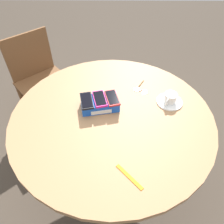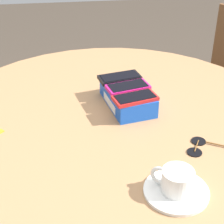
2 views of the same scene
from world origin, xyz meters
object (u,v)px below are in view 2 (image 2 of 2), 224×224
at_px(phone_red, 135,98).
at_px(phone_box, 127,97).
at_px(saucer, 176,191).
at_px(phone_black, 120,77).
at_px(phone_magenta, 128,87).
at_px(round_table, 112,144).
at_px(coffee_cup, 176,180).
at_px(sunglasses, 199,146).

bearing_deg(phone_red, phone_box, -171.57).
relative_size(phone_red, saucer, 0.94).
xyz_separation_m(phone_black, phone_magenta, (0.07, 0.02, 0.00)).
height_order(round_table, phone_red, phone_red).
bearing_deg(saucer, phone_red, -173.97).
relative_size(round_table, phone_magenta, 7.88).
relative_size(phone_box, coffee_cup, 2.44).
xyz_separation_m(phone_box, saucer, (0.40, 0.05, -0.02)).
bearing_deg(round_table, saucer, 17.19).
bearing_deg(phone_box, phone_magenta, 64.50).
bearing_deg(phone_box, phone_red, 8.43).
height_order(phone_box, phone_black, phone_black).
relative_size(phone_box, phone_black, 1.56).
relative_size(phone_box, saucer, 1.51).
xyz_separation_m(phone_magenta, phone_red, (0.07, 0.01, -0.00)).
relative_size(saucer, sunglasses, 1.10).
xyz_separation_m(phone_box, coffee_cup, (0.40, 0.04, 0.01)).
bearing_deg(phone_red, coffee_cup, 5.68).
height_order(phone_magenta, saucer, phone_magenta).
bearing_deg(phone_black, phone_magenta, 12.47).
bearing_deg(sunglasses, phone_magenta, -147.76).
height_order(phone_magenta, coffee_cup, phone_magenta).
bearing_deg(phone_box, sunglasses, 32.37).
xyz_separation_m(saucer, sunglasses, (-0.16, 0.11, -0.00)).
height_order(phone_box, phone_magenta, phone_magenta).
distance_m(phone_red, saucer, 0.34).
height_order(round_table, coffee_cup, coffee_cup).
distance_m(round_table, coffee_cup, 0.37).
bearing_deg(phone_box, phone_black, -168.29).
bearing_deg(phone_box, coffee_cup, 6.18).
bearing_deg(phone_black, round_table, -17.21).
bearing_deg(sunglasses, phone_box, -147.63).
bearing_deg(saucer, round_table, -162.81).
height_order(phone_box, saucer, phone_box).
xyz_separation_m(phone_magenta, sunglasses, (0.24, 0.15, -0.06)).
height_order(saucer, coffee_cup, coffee_cup).
xyz_separation_m(phone_magenta, saucer, (0.40, 0.04, -0.06)).
bearing_deg(sunglasses, round_table, -129.47).
relative_size(phone_magenta, sunglasses, 1.04).
distance_m(round_table, phone_box, 0.16).
bearing_deg(sunglasses, saucer, -34.49).
distance_m(saucer, sunglasses, 0.19).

